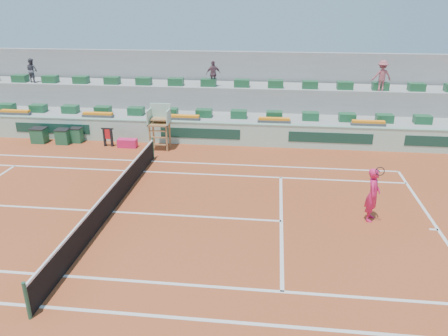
# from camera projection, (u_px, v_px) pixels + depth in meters

# --- Properties ---
(ground) EXTENTS (90.00, 90.00, 0.00)m
(ground) POSITION_uv_depth(u_px,v_px,m) (112.00, 212.00, 16.62)
(ground) COLOR #903A1B
(ground) RESTS_ON ground
(seating_tier_lower) EXTENTS (36.00, 4.00, 1.20)m
(seating_tier_lower) POSITION_uv_depth(u_px,v_px,m) (174.00, 122.00, 26.28)
(seating_tier_lower) COLOR #999997
(seating_tier_lower) RESTS_ON ground
(seating_tier_upper) EXTENTS (36.00, 2.40, 2.60)m
(seating_tier_upper) POSITION_uv_depth(u_px,v_px,m) (179.00, 104.00, 27.50)
(seating_tier_upper) COLOR #999997
(seating_tier_upper) RESTS_ON ground
(stadium_back_wall) EXTENTS (36.00, 0.40, 4.40)m
(stadium_back_wall) POSITION_uv_depth(u_px,v_px,m) (184.00, 85.00, 28.64)
(stadium_back_wall) COLOR #999997
(stadium_back_wall) RESTS_ON ground
(player_bag) EXTENTS (1.03, 0.46, 0.46)m
(player_bag) POSITION_uv_depth(u_px,v_px,m) (127.00, 143.00, 23.63)
(player_bag) COLOR #DE1C5A
(player_bag) RESTS_ON ground
(spectator_left) EXTENTS (0.87, 0.78, 1.47)m
(spectator_left) POSITION_uv_depth(u_px,v_px,m) (32.00, 70.00, 27.17)
(spectator_left) COLOR #464652
(spectator_left) RESTS_ON seating_tier_upper
(spectator_mid) EXTENTS (0.96, 0.68, 1.51)m
(spectator_mid) POSITION_uv_depth(u_px,v_px,m) (213.00, 74.00, 25.87)
(spectator_mid) COLOR #694651
(spectator_mid) RESTS_ON seating_tier_upper
(spectator_right) EXTENTS (1.21, 0.84, 1.72)m
(spectator_right) POSITION_uv_depth(u_px,v_px,m) (382.00, 76.00, 24.64)
(spectator_right) COLOR #9F4F59
(spectator_right) RESTS_ON seating_tier_upper
(court_lines) EXTENTS (23.89, 11.09, 0.01)m
(court_lines) POSITION_uv_depth(u_px,v_px,m) (112.00, 212.00, 16.61)
(court_lines) COLOR silver
(court_lines) RESTS_ON ground
(tennis_net) EXTENTS (0.10, 11.97, 1.10)m
(tennis_net) POSITION_uv_depth(u_px,v_px,m) (111.00, 199.00, 16.42)
(tennis_net) COLOR black
(tennis_net) RESTS_ON ground
(advertising_hoarding) EXTENTS (36.00, 0.34, 1.26)m
(advertising_hoarding) POSITION_uv_depth(u_px,v_px,m) (165.00, 132.00, 24.23)
(advertising_hoarding) COLOR #A1CBB6
(advertising_hoarding) RESTS_ON ground
(umpire_chair) EXTENTS (1.10, 0.90, 2.40)m
(umpire_chair) POSITION_uv_depth(u_px,v_px,m) (160.00, 121.00, 22.97)
(umpire_chair) COLOR olive
(umpire_chair) RESTS_ON ground
(seat_row_lower) EXTENTS (32.90, 0.60, 0.44)m
(seat_row_lower) POSITION_uv_depth(u_px,v_px,m) (170.00, 112.00, 25.14)
(seat_row_lower) COLOR #1B532F
(seat_row_lower) RESTS_ON seating_tier_lower
(seat_row_upper) EXTENTS (32.90, 0.60, 0.44)m
(seat_row_upper) POSITION_uv_depth(u_px,v_px,m) (176.00, 82.00, 26.38)
(seat_row_upper) COLOR #1B532F
(seat_row_upper) RESTS_ON seating_tier_upper
(flower_planters) EXTENTS (26.80, 0.36, 0.28)m
(flower_planters) POSITION_uv_depth(u_px,v_px,m) (141.00, 116.00, 24.60)
(flower_planters) COLOR #4B4B4B
(flower_planters) RESTS_ON seating_tier_lower
(drink_cooler_a) EXTENTS (0.64, 0.55, 0.84)m
(drink_cooler_a) POSITION_uv_depth(u_px,v_px,m) (77.00, 135.00, 24.35)
(drink_cooler_a) COLOR #1B5334
(drink_cooler_a) RESTS_ON ground
(drink_cooler_b) EXTENTS (0.74, 0.64, 0.84)m
(drink_cooler_b) POSITION_uv_depth(u_px,v_px,m) (63.00, 136.00, 24.11)
(drink_cooler_b) COLOR #1B5334
(drink_cooler_b) RESTS_ON ground
(drink_cooler_c) EXTENTS (0.82, 0.71, 0.84)m
(drink_cooler_c) POSITION_uv_depth(u_px,v_px,m) (39.00, 135.00, 24.33)
(drink_cooler_c) COLOR #1B5334
(drink_cooler_c) RESTS_ON ground
(towel_rack) EXTENTS (0.68, 0.11, 1.03)m
(towel_rack) POSITION_uv_depth(u_px,v_px,m) (108.00, 136.00, 23.64)
(towel_rack) COLOR black
(towel_rack) RESTS_ON ground
(tennis_player) EXTENTS (0.69, 0.99, 2.28)m
(tennis_player) POSITION_uv_depth(u_px,v_px,m) (373.00, 195.00, 15.69)
(tennis_player) COLOR #DE1C5A
(tennis_player) RESTS_ON ground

